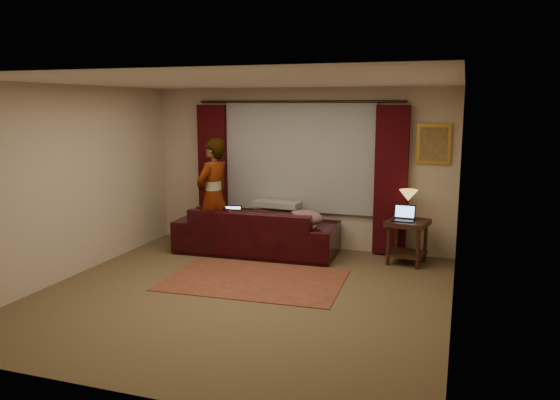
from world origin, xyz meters
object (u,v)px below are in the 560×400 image
(laptop_sofa, at_px, (231,214))
(person, at_px, (213,196))
(sofa, at_px, (257,221))
(laptop_table, at_px, (403,213))
(end_table, at_px, (407,242))
(tiffany_lamp, at_px, (408,204))

(laptop_sofa, xyz_separation_m, person, (-0.27, -0.04, 0.28))
(sofa, xyz_separation_m, laptop_table, (2.26, 0.07, 0.26))
(end_table, relative_size, laptop_table, 1.94)
(laptop_table, xyz_separation_m, person, (-2.91, -0.28, 0.14))
(tiffany_lamp, height_order, laptop_table, tiffany_lamp)
(person, bearing_deg, end_table, 112.17)
(laptop_sofa, height_order, person, person)
(tiffany_lamp, bearing_deg, laptop_table, -103.97)
(end_table, bearing_deg, laptop_table, -132.30)
(end_table, height_order, person, person)
(sofa, distance_m, tiffany_lamp, 2.35)
(tiffany_lamp, xyz_separation_m, person, (-2.96, -0.46, 0.04))
(tiffany_lamp, bearing_deg, laptop_sofa, -171.26)
(laptop_table, bearing_deg, sofa, -173.60)
(laptop_sofa, distance_m, laptop_table, 2.65)
(sofa, distance_m, end_table, 2.34)
(laptop_sofa, bearing_deg, laptop_table, -9.32)
(sofa, bearing_deg, person, 15.62)
(end_table, xyz_separation_m, person, (-2.97, -0.35, 0.58))
(person, bearing_deg, tiffany_lamp, 114.26)
(sofa, height_order, tiffany_lamp, tiffany_lamp)
(laptop_table, bearing_deg, end_table, 52.26)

